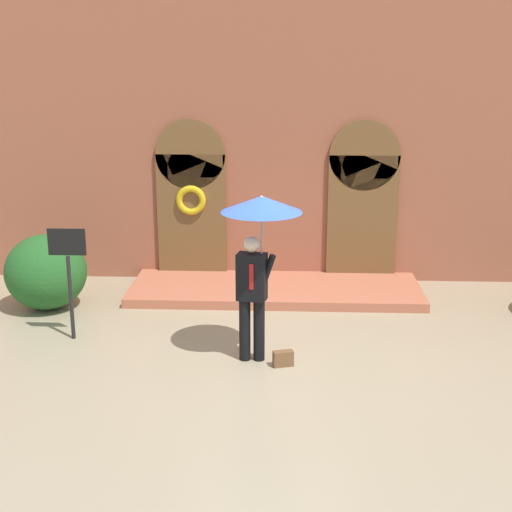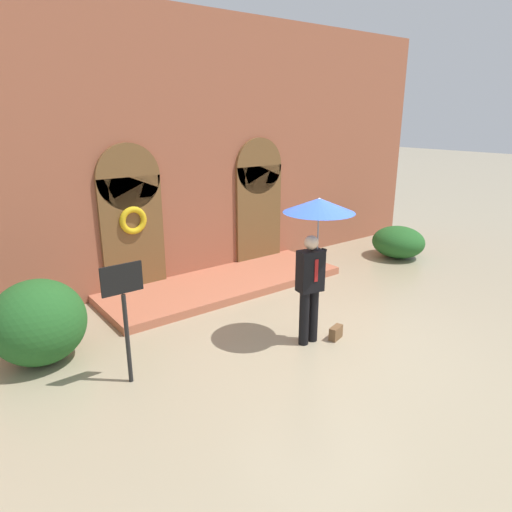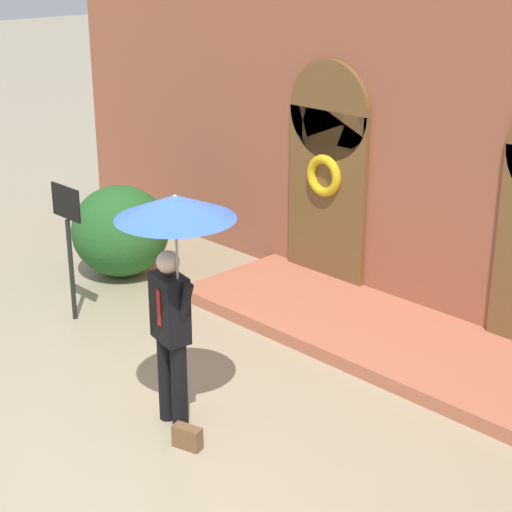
% 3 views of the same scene
% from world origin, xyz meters
% --- Properties ---
extents(ground_plane, '(80.00, 80.00, 0.00)m').
position_xyz_m(ground_plane, '(0.00, 0.00, 0.00)').
color(ground_plane, tan).
extents(building_facade, '(14.00, 2.30, 5.60)m').
position_xyz_m(building_facade, '(-0.00, 4.15, 2.68)').
color(building_facade, '#9E563D').
rests_on(building_facade, ground).
extents(person_with_umbrella, '(1.10, 1.10, 2.36)m').
position_xyz_m(person_with_umbrella, '(-0.18, 0.16, 1.91)').
color(person_with_umbrella, black).
rests_on(person_with_umbrella, ground).
extents(handbag, '(0.30, 0.19, 0.22)m').
position_xyz_m(handbag, '(0.17, -0.04, 0.11)').
color(handbag, brown).
rests_on(handbag, ground).
extents(sign_post, '(0.56, 0.06, 1.72)m').
position_xyz_m(sign_post, '(-3.03, 0.82, 1.16)').
color(sign_post, black).
rests_on(sign_post, ground).
extents(shrub_left, '(1.36, 1.34, 1.28)m').
position_xyz_m(shrub_left, '(-3.86, 2.15, 0.64)').
color(shrub_left, '#235B23').
rests_on(shrub_left, ground).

